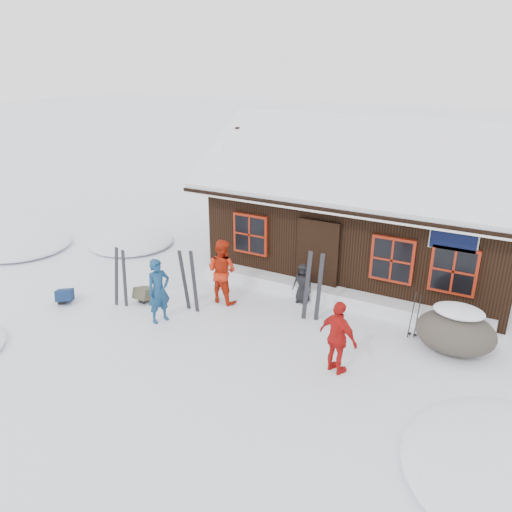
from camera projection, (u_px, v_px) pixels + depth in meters
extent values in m
plane|color=white|center=(241.00, 326.00, 11.73)|extent=(120.00, 120.00, 0.00)
cube|color=black|center=(370.00, 226.00, 14.69)|extent=(8.00, 5.00, 2.50)
cube|color=black|center=(360.00, 164.00, 12.70)|extent=(8.90, 3.14, 1.88)
cube|color=black|center=(390.00, 147.00, 15.11)|extent=(8.90, 3.14, 1.88)
cube|color=white|center=(360.00, 158.00, 12.65)|extent=(8.72, 3.07, 1.86)
cube|color=white|center=(390.00, 142.00, 15.06)|extent=(8.72, 3.07, 1.86)
cube|color=white|center=(379.00, 123.00, 13.59)|extent=(8.81, 0.22, 0.14)
cube|color=silver|center=(338.00, 211.00, 11.82)|extent=(8.90, 0.10, 0.20)
cube|color=black|center=(318.00, 259.00, 12.96)|extent=(1.00, 0.10, 2.00)
cube|color=black|center=(454.00, 237.00, 11.10)|extent=(1.00, 0.06, 0.60)
cube|color=maroon|center=(250.00, 234.00, 13.71)|extent=(1.04, 0.10, 1.14)
cube|color=black|center=(250.00, 235.00, 13.67)|extent=(0.90, 0.04, 1.00)
cube|color=maroon|center=(392.00, 260.00, 11.98)|extent=(1.04, 0.10, 1.14)
cube|color=black|center=(392.00, 260.00, 11.95)|extent=(0.90, 0.04, 1.00)
cube|color=maroon|center=(454.00, 271.00, 11.37)|extent=(1.04, 0.10, 1.14)
cube|color=black|center=(453.00, 271.00, 11.33)|extent=(0.90, 0.04, 1.00)
cube|color=white|center=(335.00, 295.00, 12.84)|extent=(7.60, 0.60, 0.35)
ellipsoid|color=white|center=(132.00, 244.00, 16.83)|extent=(2.80, 2.80, 0.34)
ellipsoid|color=white|center=(21.00, 248.00, 16.52)|extent=(3.20, 3.20, 0.38)
imported|color=navy|center=(159.00, 291.00, 11.67)|extent=(0.56, 0.68, 1.58)
imported|color=red|center=(222.00, 271.00, 12.62)|extent=(0.86, 0.69, 1.68)
imported|color=#B61412|center=(338.00, 338.00, 9.75)|extent=(0.98, 0.68, 1.55)
imported|color=black|center=(303.00, 283.00, 12.68)|extent=(0.52, 0.34, 1.06)
ellipsoid|color=#4A443B|center=(455.00, 333.00, 10.55)|extent=(1.66, 1.24, 0.91)
ellipsoid|color=white|center=(458.00, 316.00, 10.41)|extent=(1.04, 0.75, 0.23)
cube|color=black|center=(116.00, 278.00, 12.45)|extent=(0.24, 0.10, 1.62)
cube|color=black|center=(125.00, 280.00, 12.33)|extent=(0.24, 0.10, 1.62)
cube|color=black|center=(184.00, 281.00, 12.25)|extent=(0.23, 0.13, 1.63)
cube|color=black|center=(194.00, 283.00, 12.16)|extent=(0.25, 0.09, 1.63)
cube|color=black|center=(307.00, 287.00, 11.74)|extent=(0.20, 0.11, 1.80)
cube|color=black|center=(319.00, 289.00, 11.65)|extent=(0.21, 0.08, 1.80)
cylinder|color=black|center=(412.00, 316.00, 11.08)|extent=(0.08, 0.10, 1.15)
cylinder|color=black|center=(417.00, 317.00, 11.02)|extent=(0.08, 0.10, 1.15)
cube|color=#11254C|center=(65.00, 297.00, 12.81)|extent=(0.62, 0.64, 0.28)
cube|color=#494734|center=(145.00, 296.00, 12.88)|extent=(0.41, 0.53, 0.29)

